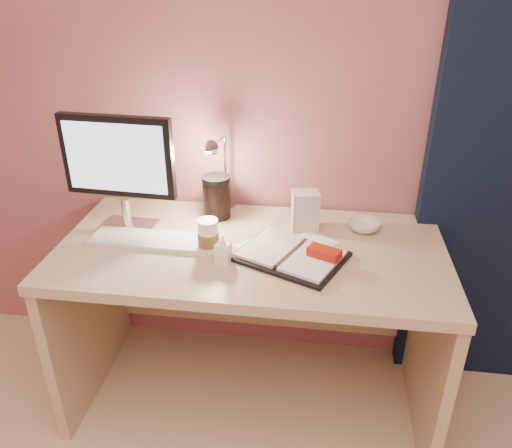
# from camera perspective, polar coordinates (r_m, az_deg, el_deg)

# --- Properties ---
(desk) EXTENTS (1.40, 0.70, 0.73)m
(desk) POSITION_cam_1_polar(r_m,az_deg,el_deg) (1.99, -0.24, -7.21)
(desk) COLOR tan
(desk) RESTS_ON ground
(monitor) EXTENTS (0.42, 0.16, 0.45)m
(monitor) POSITION_cam_1_polar(r_m,az_deg,el_deg) (1.88, -15.33, 6.67)
(monitor) COLOR silver
(monitor) RESTS_ON desk
(keyboard) EXTENTS (0.45, 0.14, 0.02)m
(keyboard) POSITION_cam_1_polar(r_m,az_deg,el_deg) (1.87, -11.81, -1.83)
(keyboard) COLOR white
(keyboard) RESTS_ON desk
(planner) EXTENTS (0.43, 0.38, 0.05)m
(planner) POSITION_cam_1_polar(r_m,az_deg,el_deg) (1.73, 4.33, -3.56)
(planner) COLOR black
(planner) RESTS_ON desk
(paper_a) EXTENTS (0.21, 0.21, 0.00)m
(paper_a) POSITION_cam_1_polar(r_m,az_deg,el_deg) (1.80, 0.78, -2.64)
(paper_a) COLOR white
(paper_a) RESTS_ON desk
(paper_b) EXTENTS (0.20, 0.20, 0.00)m
(paper_b) POSITION_cam_1_polar(r_m,az_deg,el_deg) (1.84, 6.36, -2.19)
(paper_b) COLOR white
(paper_b) RESTS_ON desk
(paper_c) EXTENTS (0.19, 0.19, 0.00)m
(paper_c) POSITION_cam_1_polar(r_m,az_deg,el_deg) (1.78, 4.68, -3.05)
(paper_c) COLOR white
(paper_c) RESTS_ON desk
(coffee_cup) EXTENTS (0.07, 0.07, 0.12)m
(coffee_cup) POSITION_cam_1_polar(r_m,az_deg,el_deg) (1.76, -5.49, -1.42)
(coffee_cup) COLOR white
(coffee_cup) RESTS_ON desk
(clear_cup) EXTENTS (0.07, 0.07, 0.12)m
(clear_cup) POSITION_cam_1_polar(r_m,az_deg,el_deg) (1.82, 2.58, -0.20)
(clear_cup) COLOR white
(clear_cup) RESTS_ON desk
(bowl) EXTENTS (0.13, 0.13, 0.04)m
(bowl) POSITION_cam_1_polar(r_m,az_deg,el_deg) (1.95, 12.25, -0.19)
(bowl) COLOR silver
(bowl) RESTS_ON desk
(lotion_bottle) EXTENTS (0.06, 0.06, 0.11)m
(lotion_bottle) POSITION_cam_1_polar(r_m,az_deg,el_deg) (1.69, -3.78, -2.81)
(lotion_bottle) COLOR white
(lotion_bottle) RESTS_ON desk
(dark_jar) EXTENTS (0.11, 0.11, 0.16)m
(dark_jar) POSITION_cam_1_polar(r_m,az_deg,el_deg) (2.00, -4.50, 2.88)
(dark_jar) COLOR black
(dark_jar) RESTS_ON desk
(product_box) EXTENTS (0.11, 0.10, 0.15)m
(product_box) POSITION_cam_1_polar(r_m,az_deg,el_deg) (1.91, 5.65, 1.57)
(product_box) COLOR silver
(product_box) RESTS_ON desk
(desk_lamp) EXTENTS (0.11, 0.20, 0.33)m
(desk_lamp) POSITION_cam_1_polar(r_m,az_deg,el_deg) (1.94, -3.32, 6.30)
(desk_lamp) COLOR silver
(desk_lamp) RESTS_ON desk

